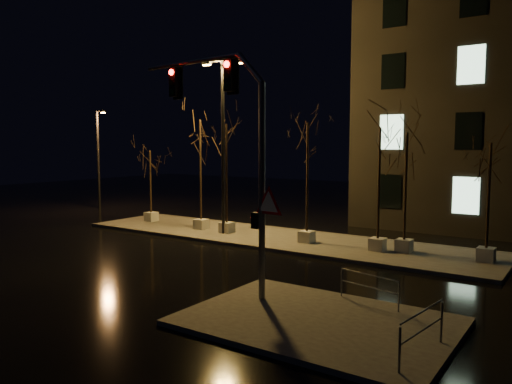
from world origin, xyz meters
The scene contains 15 objects.
ground centered at (0.00, 0.00, 0.00)m, with size 90.00×90.00×0.00m, color black.
median centered at (0.00, 6.00, 0.07)m, with size 22.00×5.00×0.15m, color #46433E.
sidewalk_corner centered at (7.50, -3.50, 0.07)m, with size 7.00×5.00×0.15m, color #46433E.
tree_0 centered at (-8.83, 6.11, 3.52)m, with size 1.80×1.80×4.43m.
tree_1 centered at (-4.43, 5.63, 4.82)m, with size 1.80×1.80×6.16m.
tree_2 centered at (-2.58, 5.57, 4.61)m, with size 1.80×1.80×5.88m.
tree_3 centered at (2.21, 5.61, 4.60)m, with size 1.80×1.80×5.86m.
tree_4 centered at (5.67, 5.77, 4.37)m, with size 1.80×1.80×5.56m.
tree_5 centered at (6.72, 6.15, 4.17)m, with size 1.80×1.80×5.29m.
tree_6 centered at (10.00, 6.26, 3.83)m, with size 1.80×1.80×4.85m.
traffic_signal_mast centered at (4.09, -2.76, 5.04)m, with size 6.07×0.78×7.44m.
streetlight_main centered at (-2.58, 5.29, 5.32)m, with size 2.21×0.84×8.96m.
streetlight_far centered at (-17.51, 9.17, 4.04)m, with size 1.42×0.58×7.35m.
guard_rail_a centered at (8.14, -1.50, 0.73)m, with size 1.99×0.52×0.88m.
guard_rail_b centered at (10.50, -4.34, 0.83)m, with size 0.34×2.20×1.05m.
Camera 1 is at (13.47, -15.16, 4.81)m, focal length 35.00 mm.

